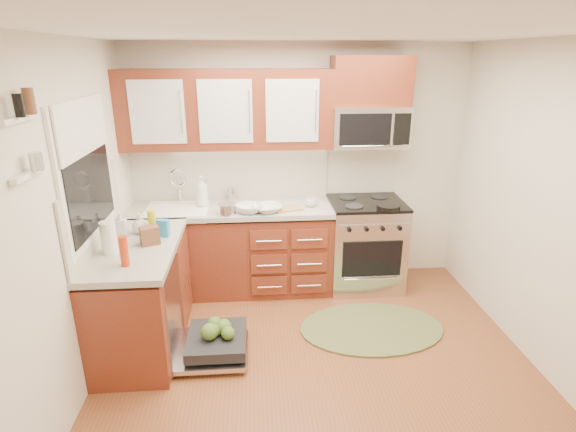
{
  "coord_description": "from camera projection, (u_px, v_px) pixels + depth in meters",
  "views": [
    {
      "loc": [
        -0.48,
        -2.89,
        2.37
      ],
      "look_at": [
        -0.18,
        0.85,
        1.02
      ],
      "focal_mm": 28.0,
      "sensor_mm": 36.0,
      "label": 1
    }
  ],
  "objects": [
    {
      "name": "shelf_lower",
      "position": [
        31.0,
        173.0,
        2.5
      ],
      "size": [
        0.04,
        0.4,
        0.03
      ],
      "primitive_type": "cube",
      "color": "white",
      "rests_on": "ground"
    },
    {
      "name": "base_cabinet_left",
      "position": [
        142.0,
        299.0,
        3.79
      ],
      "size": [
        0.6,
        1.25,
        0.85
      ],
      "primitive_type": "cube",
      "color": "#5B2314",
      "rests_on": "ground"
    },
    {
      "name": "wall_right",
      "position": [
        562.0,
        219.0,
        3.26
      ],
      "size": [
        0.04,
        3.5,
        2.5
      ],
      "primitive_type": "cube",
      "color": "beige",
      "rests_on": "ground"
    },
    {
      "name": "backsplash_back",
      "position": [
        230.0,
        172.0,
        4.72
      ],
      "size": [
        2.05,
        0.02,
        0.57
      ],
      "primitive_type": "cube",
      "color": "#B8B6A5",
      "rests_on": "ground"
    },
    {
      "name": "bowl_b",
      "position": [
        249.0,
        209.0,
        4.36
      ],
      "size": [
        0.26,
        0.26,
        0.08
      ],
      "primitive_type": "imported",
      "rotation": [
        0.0,
        0.0,
        -0.04
      ],
      "color": "#999999",
      "rests_on": "countertop_back"
    },
    {
      "name": "skillet",
      "position": [
        388.0,
        207.0,
        4.39
      ],
      "size": [
        0.23,
        0.23,
        0.04
      ],
      "primitive_type": "cylinder",
      "rotation": [
        0.0,
        0.0,
        0.02
      ],
      "color": "black",
      "rests_on": "range"
    },
    {
      "name": "canister",
      "position": [
        232.0,
        194.0,
        4.71
      ],
      "size": [
        0.1,
        0.1,
        0.15
      ],
      "primitive_type": "cylinder",
      "rotation": [
        0.0,
        0.0,
        0.07
      ],
      "color": "silver",
      "rests_on": "countertop_back"
    },
    {
      "name": "soap_bottle_c",
      "position": [
        140.0,
        224.0,
        3.84
      ],
      "size": [
        0.15,
        0.15,
        0.17
      ],
      "primitive_type": "imported",
      "rotation": [
        0.0,
        0.0,
        0.14
      ],
      "color": "#999999",
      "rests_on": "countertop_left"
    },
    {
      "name": "upper_cabinets",
      "position": [
        227.0,
        110.0,
        4.34
      ],
      "size": [
        2.05,
        0.35,
        0.75
      ],
      "primitive_type": null,
      "color": "#5B2314",
      "rests_on": "ground"
    },
    {
      "name": "cup",
      "position": [
        311.0,
        202.0,
        4.53
      ],
      "size": [
        0.13,
        0.13,
        0.09
      ],
      "primitive_type": "imported",
      "rotation": [
        0.0,
        0.0,
        -0.21
      ],
      "color": "#999999",
      "rests_on": "countertop_back"
    },
    {
      "name": "wall_front",
      "position": [
        405.0,
        413.0,
        1.49
      ],
      "size": [
        3.5,
        0.04,
        2.5
      ],
      "primitive_type": "cube",
      "color": "beige",
      "rests_on": "ground"
    },
    {
      "name": "backsplash_left",
      "position": [
        94.0,
        213.0,
        3.51
      ],
      "size": [
        0.02,
        1.25,
        0.57
      ],
      "primitive_type": "cube",
      "color": "#B8B6A5",
      "rests_on": "ground"
    },
    {
      "name": "microwave",
      "position": [
        369.0,
        126.0,
        4.48
      ],
      "size": [
        0.76,
        0.38,
        0.4
      ],
      "primitive_type": null,
      "color": "silver",
      "rests_on": "ground"
    },
    {
      "name": "window",
      "position": [
        86.0,
        171.0,
        3.37
      ],
      "size": [
        0.03,
        1.05,
        1.05
      ],
      "primitive_type": null,
      "color": "white",
      "rests_on": "ground"
    },
    {
      "name": "cabinet_over_mw",
      "position": [
        371.0,
        81.0,
        4.36
      ],
      "size": [
        0.76,
        0.35,
        0.47
      ],
      "primitive_type": "cube",
      "color": "#5B2314",
      "rests_on": "ground"
    },
    {
      "name": "shelf_upper",
      "position": [
        20.0,
        118.0,
        2.4
      ],
      "size": [
        0.04,
        0.4,
        0.03
      ],
      "primitive_type": "cube",
      "color": "white",
      "rests_on": "ground"
    },
    {
      "name": "soap_bottle_b",
      "position": [
        120.0,
        223.0,
        3.81
      ],
      "size": [
        0.09,
        0.1,
        0.2
      ],
      "primitive_type": "imported",
      "rotation": [
        0.0,
        0.0,
        0.04
      ],
      "color": "#999999",
      "rests_on": "countertop_left"
    },
    {
      "name": "countertop_left",
      "position": [
        137.0,
        248.0,
        3.63
      ],
      "size": [
        0.64,
        1.27,
        0.05
      ],
      "primitive_type": "cube",
      "color": "#ADAA9E",
      "rests_on": "base_cabinet_left"
    },
    {
      "name": "cutting_board",
      "position": [
        288.0,
        209.0,
        4.46
      ],
      "size": [
        0.3,
        0.24,
        0.02
      ],
      "primitive_type": "cube",
      "rotation": [
        0.0,
        0.0,
        0.27
      ],
      "color": "#A07349",
      "rests_on": "countertop_back"
    },
    {
      "name": "blue_carton",
      "position": [
        163.0,
        228.0,
        3.77
      ],
      "size": [
        0.1,
        0.07,
        0.15
      ],
      "primitive_type": "cube",
      "rotation": [
        0.0,
        0.0,
        -0.2
      ],
      "color": "#2A84C6",
      "rests_on": "countertop_left"
    },
    {
      "name": "window_blind",
      "position": [
        83.0,
        127.0,
        3.26
      ],
      "size": [
        0.02,
        0.96,
        0.4
      ],
      "primitive_type": "cube",
      "color": "white",
      "rests_on": "ground"
    },
    {
      "name": "dishwasher",
      "position": [
        212.0,
        345.0,
        3.73
      ],
      "size": [
        0.7,
        0.6,
        0.2
      ],
      "primitive_type": null,
      "color": "silver",
      "rests_on": "ground"
    },
    {
      "name": "floor",
      "position": [
        320.0,
        373.0,
        3.55
      ],
      "size": [
        3.5,
        3.5,
        0.0
      ],
      "primitive_type": "plane",
      "color": "brown",
      "rests_on": "ground"
    },
    {
      "name": "wall_left",
      "position": [
        65.0,
        233.0,
        3.0
      ],
      "size": [
        0.04,
        3.5,
        2.5
      ],
      "primitive_type": "cube",
      "color": "beige",
      "rests_on": "ground"
    },
    {
      "name": "wall_back",
      "position": [
        299.0,
        167.0,
        4.77
      ],
      "size": [
        3.5,
        0.04,
        2.5
      ],
      "primitive_type": "cube",
      "color": "beige",
      "rests_on": "ground"
    },
    {
      "name": "sink",
      "position": [
        178.0,
        221.0,
        4.52
      ],
      "size": [
        0.62,
        0.5,
        0.26
      ],
      "primitive_type": null,
      "color": "white",
      "rests_on": "ground"
    },
    {
      "name": "wooden_box",
      "position": [
        150.0,
        235.0,
        3.62
      ],
      "size": [
        0.18,
        0.15,
        0.15
      ],
      "primitive_type": "cube",
      "rotation": [
        0.0,
        0.0,
        0.41
      ],
      "color": "brown",
      "rests_on": "countertop_left"
    },
    {
      "name": "stock_pot",
      "position": [
        226.0,
        209.0,
        4.31
      ],
      "size": [
        0.2,
        0.2,
        0.11
      ],
      "primitive_type": "cylinder",
      "rotation": [
        0.0,
        0.0,
        0.14
      ],
      "color": "silver",
      "rests_on": "countertop_back"
    },
    {
      "name": "soap_bottle_a",
      "position": [
        202.0,
        191.0,
        4.5
      ],
      "size": [
        0.14,
        0.14,
        0.32
      ],
      "primitive_type": "imported",
      "rotation": [
        0.0,
        0.0,
        0.13
      ],
      "color": "#999999",
      "rests_on": "countertop_back"
    },
    {
      "name": "red_bottle",
      "position": [
        124.0,
        251.0,
        3.23
      ],
      "size": [
        0.08,
        0.08,
        0.23
      ],
      "primitive_type": "cylinder",
      "rotation": [
        0.0,
        0.0,
        -0.42
      ],
      "color": "#B5300F",
      "rests_on": "countertop_left"
    },
    {
      "name": "ceiling",
      "position": [
        329.0,
        32.0,
        2.71
      ],
      "size": [
        3.5,
        3.5,
        0.0
      ],
      "primitive_type": "plane",
      "rotation": [
        3.14,
        0.0,
        0.0
      ],
      "color": "white",
      "rests_on": "ground"
    },
    {
      "name": "paper_towel_roll",
      "position": [
        109.0,
        238.0,
        3.44
      ],
      "size": [
        0.13,
        0.13,
        0.26
      ],
      "primitive_type": "cylinder",
      "rotation": [
        0.0,
        0.0,
        0.09
      ],
      "color": "white",
      "rests_on": "countertop_left"
    },
    {
      "name": "range",
      "position": [
        364.0,
        244.0,
        4.78
      ],
      "size": [
        0.76,
        0.64,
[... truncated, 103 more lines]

